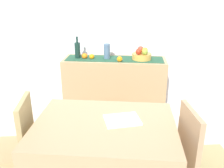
{
  "coord_description": "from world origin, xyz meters",
  "views": [
    {
      "loc": [
        0.21,
        -2.16,
        1.74
      ],
      "look_at": [
        -0.01,
        0.37,
        0.76
      ],
      "focal_mm": 39.7,
      "sensor_mm": 36.0,
      "label": 1
    }
  ],
  "objects_px": {
    "dining_table": "(104,162)",
    "open_book": "(122,120)",
    "sideboard_console": "(114,91)",
    "chair_near_window": "(12,166)",
    "fruit_bowl": "(142,56)",
    "wine_bottle": "(77,50)",
    "ceramic_vase": "(107,51)"
  },
  "relations": [
    {
      "from": "chair_near_window",
      "to": "wine_bottle",
      "type": "bearing_deg",
      "value": 76.64
    },
    {
      "from": "sideboard_console",
      "to": "chair_near_window",
      "type": "relative_size",
      "value": 1.47
    },
    {
      "from": "sideboard_console",
      "to": "fruit_bowl",
      "type": "relative_size",
      "value": 5.42
    },
    {
      "from": "open_book",
      "to": "sideboard_console",
      "type": "bearing_deg",
      "value": 80.42
    },
    {
      "from": "fruit_bowl",
      "to": "ceramic_vase",
      "type": "distance_m",
      "value": 0.45
    },
    {
      "from": "sideboard_console",
      "to": "fruit_bowl",
      "type": "distance_m",
      "value": 0.6
    },
    {
      "from": "sideboard_console",
      "to": "wine_bottle",
      "type": "relative_size",
      "value": 4.7
    },
    {
      "from": "dining_table",
      "to": "chair_near_window",
      "type": "relative_size",
      "value": 1.25
    },
    {
      "from": "dining_table",
      "to": "open_book",
      "type": "bearing_deg",
      "value": 20.69
    },
    {
      "from": "fruit_bowl",
      "to": "chair_near_window",
      "type": "xyz_separation_m",
      "value": [
        -1.15,
        -1.37,
        -0.67
      ]
    },
    {
      "from": "fruit_bowl",
      "to": "dining_table",
      "type": "height_order",
      "value": "fruit_bowl"
    },
    {
      "from": "sideboard_console",
      "to": "fruit_bowl",
      "type": "bearing_deg",
      "value": 0.0
    },
    {
      "from": "sideboard_console",
      "to": "dining_table",
      "type": "height_order",
      "value": "sideboard_console"
    },
    {
      "from": "wine_bottle",
      "to": "ceramic_vase",
      "type": "height_order",
      "value": "wine_bottle"
    },
    {
      "from": "open_book",
      "to": "chair_near_window",
      "type": "xyz_separation_m",
      "value": [
        -0.97,
        -0.05,
        -0.48
      ]
    },
    {
      "from": "chair_near_window",
      "to": "dining_table",
      "type": "bearing_deg",
      "value": -0.21
    },
    {
      "from": "sideboard_console",
      "to": "open_book",
      "type": "height_order",
      "value": "sideboard_console"
    },
    {
      "from": "dining_table",
      "to": "ceramic_vase",
      "type": "bearing_deg",
      "value": 95.07
    },
    {
      "from": "wine_bottle",
      "to": "ceramic_vase",
      "type": "distance_m",
      "value": 0.38
    },
    {
      "from": "wine_bottle",
      "to": "open_book",
      "type": "height_order",
      "value": "wine_bottle"
    },
    {
      "from": "fruit_bowl",
      "to": "wine_bottle",
      "type": "xyz_separation_m",
      "value": [
        -0.82,
        0.0,
        0.07
      ]
    },
    {
      "from": "sideboard_console",
      "to": "chair_near_window",
      "type": "bearing_deg",
      "value": -120.45
    },
    {
      "from": "fruit_bowl",
      "to": "open_book",
      "type": "xyz_separation_m",
      "value": [
        -0.18,
        -1.32,
        -0.19
      ]
    },
    {
      "from": "chair_near_window",
      "to": "sideboard_console",
      "type": "bearing_deg",
      "value": 59.55
    },
    {
      "from": "dining_table",
      "to": "open_book",
      "type": "distance_m",
      "value": 0.41
    },
    {
      "from": "sideboard_console",
      "to": "ceramic_vase",
      "type": "xyz_separation_m",
      "value": [
        -0.1,
        0.0,
        0.55
      ]
    },
    {
      "from": "ceramic_vase",
      "to": "chair_near_window",
      "type": "height_order",
      "value": "ceramic_vase"
    },
    {
      "from": "fruit_bowl",
      "to": "chair_near_window",
      "type": "distance_m",
      "value": 1.91
    },
    {
      "from": "dining_table",
      "to": "chair_near_window",
      "type": "distance_m",
      "value": 0.83
    },
    {
      "from": "fruit_bowl",
      "to": "dining_table",
      "type": "bearing_deg",
      "value": -103.23
    },
    {
      "from": "dining_table",
      "to": "open_book",
      "type": "height_order",
      "value": "open_book"
    },
    {
      "from": "fruit_bowl",
      "to": "wine_bottle",
      "type": "height_order",
      "value": "wine_bottle"
    }
  ]
}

